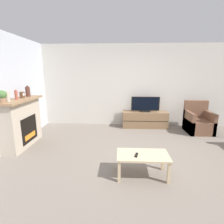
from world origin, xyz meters
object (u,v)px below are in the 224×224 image
Objects in this scene: mantel_clock at (22,95)px; remote at (136,155)px; potted_plant at (2,96)px; tv_stand at (145,119)px; mantel_vase_right at (28,91)px; mantel_vase_centre_left at (16,95)px; fireplace at (21,122)px; mantel_vase_left at (8,96)px; armchair at (198,122)px; tv at (145,105)px; coffee_table at (143,157)px.

mantel_clock is 0.97× the size of remote.
tv_stand is at bearing 34.73° from potted_plant.
mantel_vase_centre_left is at bearing -90.00° from mantel_vase_right.
fireplace is at bearing 99.26° from mantel_vase_centre_left.
mantel_vase_right is 1.89× the size of mantel_clock.
mantel_vase_left reaches higher than tv_stand.
armchair is (4.78, 1.10, -0.96)m from mantel_clock.
remote is (-0.53, -2.87, -0.34)m from tv.
coffee_table is at bearing 36.83° from remote.
armchair is at bearing 50.74° from coffee_table.
mantel_clock is at bearing -167.03° from armchair.
armchair is (4.78, 1.83, -1.03)m from potted_plant.
armchair is at bearing 19.09° from mantel_vase_left.
mantel_clock is at bearing 82.72° from fireplace.
tv_stand is 2.93m from remote.
mantel_vase_left is 0.26× the size of armchair.
mantel_vase_right is at bearing -159.15° from tv.
mantel_vase_centre_left is at bearing -151.51° from tv_stand.
mantel_clock is 3.13m from remote.
mantel_vase_centre_left is 0.49m from potted_plant.
coffee_table is (2.82, -1.18, -0.25)m from fireplace.
tv is at bearing 20.85° from mantel_vase_right.
mantel_vase_right reaches higher than fireplace.
mantel_vase_right is (-0.00, 0.52, 0.02)m from mantel_vase_centre_left.
tv is 2.88m from coffee_table.
mantel_vase_left is 1.06× the size of mantel_vase_centre_left.
mantel_vase_left is at bearing -90.00° from mantel_vase_right.
mantel_vase_right is (-0.00, 0.83, 0.02)m from mantel_vase_left.
tv is at bearing 81.63° from coffee_table.
fireplace is at bearing 92.33° from mantel_vase_left.
potted_plant is 0.28× the size of armchair.
tv is (3.22, 1.75, -0.54)m from mantel_vase_centre_left.
potted_plant is at bearing -159.08° from armchair.
fireplace is 0.95× the size of tv_stand.
mantel_vase_left is 5.16m from armchair.
fireplace is at bearing -153.08° from tv_stand.
tv_stand is 1.63× the size of coffee_table.
armchair is 3.24m from remote.
mantel_vase_left reaches higher than remote.
tv_stand is (3.22, 1.50, -0.99)m from mantel_clock.
tv is at bearing 34.71° from potted_plant.
mantel_vase_left is (0.02, -0.42, 0.70)m from fireplace.
remote is (2.69, -1.13, -0.88)m from mantel_vase_centre_left.
potted_plant reaches higher than mantel_vase_left.
mantel_vase_centre_left is 1.55× the size of mantel_clock.
mantel_vase_left is 0.27× the size of coffee_table.
mantel_vase_left is 0.87× the size of mantel_vase_right.
mantel_vase_left is 3.86m from tv.
fireplace reaches higher than tv.
mantel_vase_centre_left is 5.07m from armchair.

